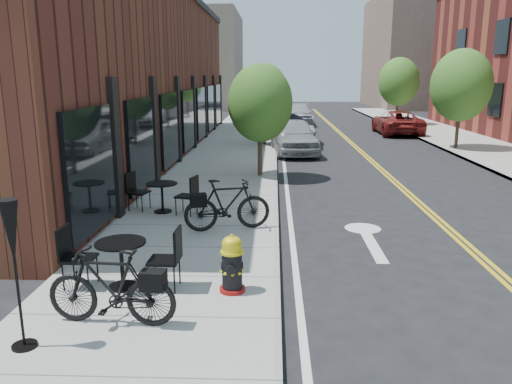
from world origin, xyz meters
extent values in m
plane|color=black|center=(0.00, 0.00, 0.00)|extent=(120.00, 120.00, 0.00)
cube|color=#9E9B93|center=(-2.00, 10.00, 0.06)|extent=(4.00, 70.00, 0.12)
cube|color=#4A2017|center=(-6.50, 14.00, 3.50)|extent=(5.00, 28.00, 7.00)
cube|color=#726656|center=(-8.00, 48.00, 5.00)|extent=(8.00, 14.00, 10.00)
cube|color=brown|center=(16.00, 50.00, 6.00)|extent=(10.00, 16.00, 12.00)
cylinder|color=#382B1E|center=(-0.60, 9.00, 0.93)|extent=(0.16, 0.16, 1.61)
ellipsoid|color=#3A651F|center=(-0.60, 9.00, 2.61)|extent=(2.20, 2.20, 2.64)
cylinder|color=#382B1E|center=(-0.60, 17.00, 0.96)|extent=(0.16, 0.16, 1.68)
ellipsoid|color=#3A651F|center=(-0.60, 17.00, 2.72)|extent=(2.30, 2.30, 2.76)
cylinder|color=#382B1E|center=(-0.60, 25.00, 0.91)|extent=(0.16, 0.16, 1.57)
ellipsoid|color=#3A651F|center=(-0.60, 25.00, 2.54)|extent=(2.10, 2.10, 2.52)
cylinder|color=#382B1E|center=(-0.60, 33.00, 0.98)|extent=(0.16, 0.16, 1.71)
ellipsoid|color=#3A651F|center=(-0.60, 33.00, 2.79)|extent=(2.40, 2.40, 2.88)
cylinder|color=#382B1E|center=(8.60, 16.00, 1.03)|extent=(0.16, 0.16, 1.82)
ellipsoid|color=#3A651F|center=(8.60, 16.00, 3.06)|extent=(2.80, 2.80, 3.36)
cylinder|color=#382B1E|center=(8.60, 28.00, 1.03)|extent=(0.16, 0.16, 1.82)
ellipsoid|color=#3A651F|center=(8.60, 28.00, 3.06)|extent=(2.80, 2.80, 3.36)
cylinder|color=maroon|center=(-0.78, -0.59, 0.15)|extent=(0.47, 0.47, 0.06)
cylinder|color=black|center=(-0.78, -0.59, 0.47)|extent=(0.36, 0.36, 0.63)
cylinder|color=yellow|center=(-0.78, -0.59, 0.79)|extent=(0.41, 0.41, 0.04)
cylinder|color=yellow|center=(-0.78, -0.59, 0.88)|extent=(0.35, 0.35, 0.15)
ellipsoid|color=yellow|center=(-0.78, -0.59, 0.96)|extent=(0.34, 0.34, 0.18)
cylinder|color=yellow|center=(-0.78, -0.59, 1.05)|extent=(0.06, 0.06, 0.06)
imported|color=black|center=(-2.37, -1.74, 0.68)|extent=(1.90, 0.69, 1.12)
imported|color=black|center=(-1.16, 2.69, 0.71)|extent=(2.03, 1.06, 1.18)
cylinder|color=black|center=(-2.60, -0.50, 0.14)|extent=(0.49, 0.49, 0.03)
cylinder|color=black|center=(-2.60, -0.50, 0.51)|extent=(0.07, 0.07, 0.76)
cylinder|color=black|center=(-2.60, -0.50, 0.89)|extent=(0.84, 0.84, 0.03)
cylinder|color=black|center=(-2.95, 4.13, 0.14)|extent=(0.56, 0.56, 0.03)
cylinder|color=black|center=(-2.95, 4.13, 0.49)|extent=(0.08, 0.08, 0.73)
cylinder|color=black|center=(-2.95, 4.13, 0.86)|extent=(0.97, 0.97, 0.03)
cylinder|color=black|center=(-3.33, -2.39, 0.14)|extent=(0.32, 0.32, 0.04)
cylinder|color=black|center=(-3.33, -2.39, 1.09)|extent=(0.04, 0.04, 1.90)
cone|color=black|center=(-3.33, -2.39, 1.66)|extent=(0.23, 0.23, 0.84)
imported|color=#979A9F|center=(0.80, 14.75, 0.80)|extent=(2.34, 4.88, 1.61)
imported|color=black|center=(0.96, 17.90, 0.79)|extent=(1.81, 4.82, 1.57)
imported|color=#B2B3B7|center=(1.60, 28.20, 0.73)|extent=(2.07, 5.04, 1.46)
imported|color=maroon|center=(7.34, 22.61, 0.72)|extent=(2.43, 5.18, 1.43)
camera|label=1|loc=(-0.13, -8.09, 3.55)|focal=35.00mm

